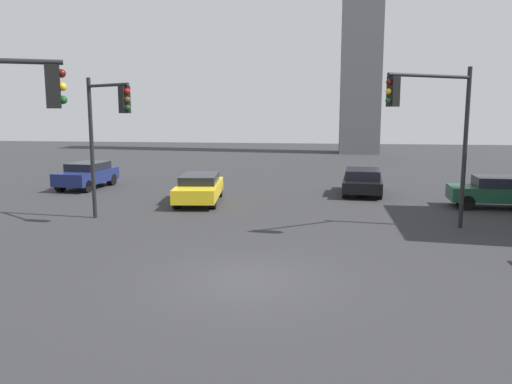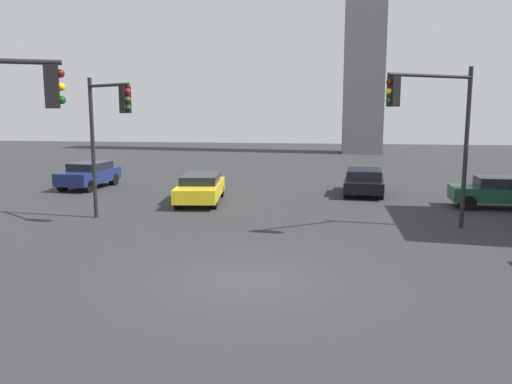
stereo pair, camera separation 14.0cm
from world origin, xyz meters
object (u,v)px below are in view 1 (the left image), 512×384
object	(u,v)px
traffic_light_1	(107,122)
car_1	(87,175)
car_2	(199,188)
car_3	(497,191)
car_0	(363,181)
traffic_light_2	(434,117)

from	to	relation	value
traffic_light_1	car_1	size ratio (longest dim) A/B	1.33
car_2	car_3	distance (m)	13.70
car_0	car_2	size ratio (longest dim) A/B	0.89
car_1	traffic_light_1	bearing A→B (deg)	35.69
car_0	car_1	distance (m)	15.30
traffic_light_2	car_0	size ratio (longest dim) A/B	1.35
traffic_light_1	car_3	world-z (taller)	traffic_light_1
car_2	car_0	bearing A→B (deg)	106.79
traffic_light_1	traffic_light_2	world-z (taller)	traffic_light_2
traffic_light_1	car_1	world-z (taller)	traffic_light_1
traffic_light_2	car_2	distance (m)	11.43
traffic_light_1	car_1	bearing A→B (deg)	154.63
car_1	car_3	world-z (taller)	car_1
traffic_light_1	car_0	distance (m)	13.58
traffic_light_1	car_0	size ratio (longest dim) A/B	1.29
traffic_light_1	traffic_light_2	distance (m)	12.17
car_0	car_3	size ratio (longest dim) A/B	1.07
car_0	car_2	distance (m)	8.64
car_1	car_3	bearing A→B (deg)	86.38
traffic_light_2	car_3	distance (m)	7.47
car_0	car_1	bearing A→B (deg)	93.60
traffic_light_2	car_1	bearing A→B (deg)	-62.16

